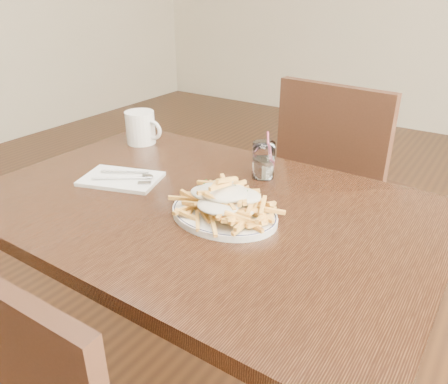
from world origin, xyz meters
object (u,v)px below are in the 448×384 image
Objects in this scene: chair_far at (338,182)px; water_glass at (263,162)px; fries_plate at (224,214)px; loaded_fries at (224,197)px; coffee_mug at (141,128)px; table at (202,227)px.

water_glass is (-0.05, -0.55, 0.26)m from chair_far.
loaded_fries is (0.00, -0.00, 0.05)m from fries_plate.
chair_far reaches higher than coffee_mug.
loaded_fries is at bearing -21.09° from table.
table is at bearing -103.00° from water_glass.
coffee_mug is (-0.46, 0.26, 0.14)m from table.
chair_far is 6.51× the size of coffee_mug.
loaded_fries is (-0.01, -0.82, 0.27)m from chair_far.
water_glass reaches higher than loaded_fries.
chair_far reaches higher than water_glass.
coffee_mug is (-0.55, 0.29, 0.05)m from fries_plate.
table is 1.26× the size of chair_far.
chair_far is at bearing 84.69° from water_glass.
coffee_mug is at bearing 152.08° from fries_plate.
fries_plate is (0.10, -0.04, 0.09)m from table.
chair_far reaches higher than table.
loaded_fries is 0.27m from water_glass.
fries_plate is at bearing -21.09° from table.
water_glass reaches higher than fries_plate.
fries_plate is (-0.01, -0.82, 0.22)m from chair_far.
water_glass is (-0.04, 0.27, 0.04)m from fries_plate.
water_glass is (0.05, 0.23, 0.13)m from table.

